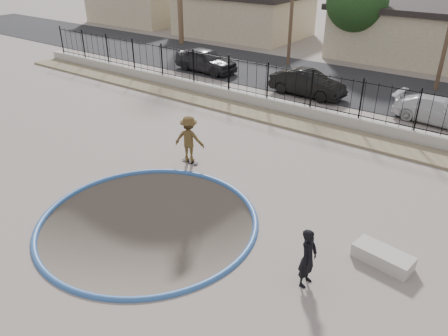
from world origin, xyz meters
The scene contains 18 objects.
ground centered at (0.00, 12.00, -1.10)m, with size 120.00×120.00×2.20m, color slate.
bowl_pit centered at (0.00, -1.00, 0.00)m, with size 6.84×6.84×1.80m, color #4B433A, non-canonical shape.
coping_ring centered at (0.00, -1.00, 0.00)m, with size 7.04×7.04×0.20m, color #2C5391.
rock_strip centered at (0.00, 9.20, 0.06)m, with size 42.00×1.60×0.11m, color #887959.
retaining_wall centered at (0.00, 10.30, 0.30)m, with size 42.00×0.45×0.60m, color #9D958A.
fence centered at (0.00, 10.30, 1.50)m, with size 40.00×0.04×1.80m.
street centered at (0.00, 17.00, 0.02)m, with size 90.00×8.00×0.04m, color black.
house_west_far centered at (-28.00, 26.50, 1.97)m, with size 10.60×8.60×3.90m.
house_west centered at (-15.00, 26.50, 1.97)m, with size 11.60×8.60×3.90m.
house_center centered at (0.00, 26.50, 1.97)m, with size 10.60×8.60×3.90m.
street_tree_left centered at (-3.00, 23.00, 4.19)m, with size 4.32×4.32×6.36m.
skater centered at (-1.64, 3.00, 0.94)m, with size 1.21×0.70×1.88m, color brown.
skateboard centered at (-1.64, 3.00, 0.05)m, with size 0.76×0.22×0.06m.
videographer centered at (5.32, -0.57, 0.83)m, with size 0.61×0.40×1.66m, color black.
concrete_ledge centered at (6.66, 1.44, 0.20)m, with size 1.60×0.70×0.40m, color #AAA297.
car_a centered at (-9.63, 14.12, 0.81)m, with size 1.83×4.54×1.55m, color black.
car_b centered at (-1.73, 13.46, 0.75)m, with size 1.51×4.32×1.42m, color black.
car_c centered at (5.34, 13.40, 0.66)m, with size 1.74×4.28×1.24m, color silver.
Camera 1 is at (8.77, -8.86, 7.97)m, focal length 35.00 mm.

